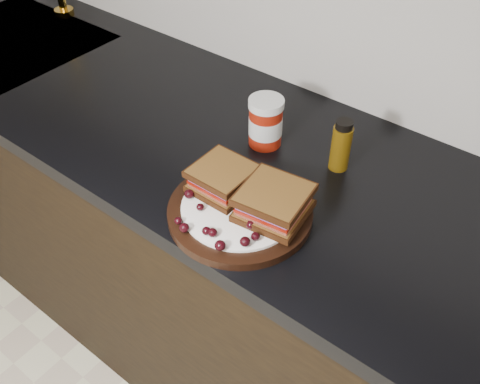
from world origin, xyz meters
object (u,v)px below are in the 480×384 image
object	(u,v)px
plate	(240,211)
condiment_jar	(266,122)
sandwich_left	(223,178)
oil_bottle	(341,145)

from	to	relation	value
plate	condiment_jar	world-z (taller)	condiment_jar
sandwich_left	oil_bottle	distance (m)	0.26
sandwich_left	oil_bottle	world-z (taller)	oil_bottle
condiment_jar	oil_bottle	size ratio (longest dim) A/B	0.97
plate	oil_bottle	size ratio (longest dim) A/B	2.39
plate	sandwich_left	size ratio (longest dim) A/B	2.53
sandwich_left	plate	bearing A→B (deg)	-18.29
oil_bottle	condiment_jar	bearing A→B (deg)	-170.67
condiment_jar	oil_bottle	distance (m)	0.17
sandwich_left	oil_bottle	xyz separation A→B (m)	(0.13, 0.22, 0.01)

